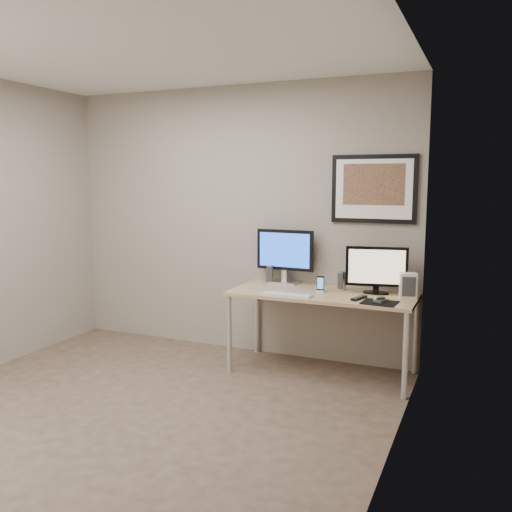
% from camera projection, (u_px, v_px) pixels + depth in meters
% --- Properties ---
extents(floor, '(3.60, 3.60, 0.00)m').
position_uv_depth(floor, '(138.00, 413.00, 3.98)').
color(floor, '#4A3A2E').
rests_on(floor, ground).
extents(room, '(3.60, 3.60, 3.60)m').
position_uv_depth(room, '(166.00, 187.00, 4.16)').
color(room, white).
rests_on(room, ground).
extents(desk, '(1.60, 0.70, 0.73)m').
position_uv_depth(desk, '(323.00, 300.00, 4.72)').
color(desk, '#A2894E').
rests_on(desk, floor).
extents(framed_art, '(0.75, 0.04, 0.60)m').
position_uv_depth(framed_art, '(374.00, 189.00, 4.75)').
color(framed_art, black).
rests_on(framed_art, room).
extents(monitor_large, '(0.56, 0.19, 0.51)m').
position_uv_depth(monitor_large, '(285.00, 254.00, 5.08)').
color(monitor_large, '#B2B2B7').
rests_on(monitor_large, desk).
extents(monitor_tv, '(0.52, 0.16, 0.41)m').
position_uv_depth(monitor_tv, '(377.00, 269.00, 4.61)').
color(monitor_tv, black).
rests_on(monitor_tv, desk).
extents(speaker_left, '(0.08, 0.08, 0.17)m').
position_uv_depth(speaker_left, '(270.00, 274.00, 5.13)').
color(speaker_left, '#B2B2B7').
rests_on(speaker_left, desk).
extents(speaker_right, '(0.08, 0.08, 0.17)m').
position_uv_depth(speaker_right, '(342.00, 281.00, 4.80)').
color(speaker_right, '#B2B2B7').
rests_on(speaker_right, desk).
extents(phone_dock, '(0.07, 0.07, 0.14)m').
position_uv_depth(phone_dock, '(320.00, 284.00, 4.70)').
color(phone_dock, black).
rests_on(phone_dock, desk).
extents(keyboard, '(0.44, 0.13, 0.02)m').
position_uv_depth(keyboard, '(287.00, 295.00, 4.58)').
color(keyboard, silver).
rests_on(keyboard, desk).
extents(mousepad, '(0.29, 0.26, 0.00)m').
position_uv_depth(mousepad, '(380.00, 303.00, 4.31)').
color(mousepad, black).
rests_on(mousepad, desk).
extents(mouse, '(0.10, 0.13, 0.04)m').
position_uv_depth(mouse, '(381.00, 299.00, 4.34)').
color(mouse, black).
rests_on(mouse, mousepad).
extents(remote, '(0.10, 0.20, 0.02)m').
position_uv_depth(remote, '(359.00, 298.00, 4.44)').
color(remote, black).
rests_on(remote, desk).
extents(fan_unit, '(0.16, 0.13, 0.21)m').
position_uv_depth(fan_unit, '(408.00, 286.00, 4.48)').
color(fan_unit, silver).
rests_on(fan_unit, desk).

